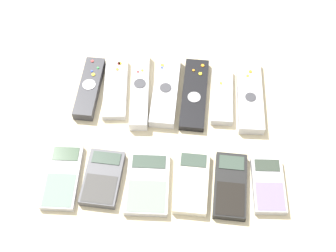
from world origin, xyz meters
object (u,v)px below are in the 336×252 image
object	(u,v)px
remote_3	(166,91)
remote_5	(222,95)
remote_4	(194,94)
calculator_0	(63,176)
calculator_5	(268,185)
remote_2	(140,89)
remote_6	(250,95)
calculator_3	(192,182)
calculator_2	(148,184)
calculator_1	(103,178)
remote_0	(90,88)
remote_1	(116,88)
calculator_4	(230,186)

from	to	relation	value
remote_3	remote_5	xyz separation A→B (m)	(0.13, -0.00, -0.00)
remote_4	calculator_0	bearing A→B (deg)	-136.75
calculator_5	remote_2	bearing A→B (deg)	139.25
remote_6	calculator_3	bearing A→B (deg)	-119.29
calculator_3	calculator_2	bearing A→B (deg)	-172.68
remote_2	calculator_1	bearing A→B (deg)	-106.74
remote_3	calculator_5	size ratio (longest dim) A/B	1.57
remote_3	calculator_1	size ratio (longest dim) A/B	1.52
remote_0	remote_2	bearing A→B (deg)	3.84
remote_4	remote_5	distance (m)	0.06
remote_2	remote_4	distance (m)	0.13
calculator_1	remote_3	bearing A→B (deg)	67.47
calculator_1	calculator_3	size ratio (longest dim) A/B	0.91
remote_3	calculator_1	bearing A→B (deg)	-114.31
remote_2	calculator_0	xyz separation A→B (m)	(-0.14, -0.24, -0.01)
remote_1	calculator_0	distance (m)	0.25
remote_0	remote_6	bearing A→B (deg)	2.91
calculator_3	calculator_5	size ratio (longest dim) A/B	1.13
remote_2	remote_3	size ratio (longest dim) A/B	1.10
remote_1	remote_4	size ratio (longest dim) A/B	0.87
remote_2	calculator_3	xyz separation A→B (m)	(0.13, -0.24, -0.00)
remote_4	calculator_5	distance (m)	0.28
calculator_2	calculator_5	size ratio (longest dim) A/B	1.11
remote_2	calculator_1	distance (m)	0.24
remote_3	calculator_4	world-z (taller)	remote_3
calculator_0	calculator_1	bearing A→B (deg)	-0.36
calculator_1	calculator_4	distance (m)	0.27
remote_6	remote_4	bearing A→B (deg)	-179.40
remote_1	remote_5	size ratio (longest dim) A/B	1.11
remote_3	remote_6	world-z (taller)	same
remote_4	calculator_2	size ratio (longest dim) A/B	1.44
remote_0	calculator_3	xyz separation A→B (m)	(0.25, -0.23, -0.00)
calculator_5	remote_3	bearing A→B (deg)	132.53
remote_1	calculator_4	bearing A→B (deg)	-45.69
remote_0	calculator_2	world-z (taller)	remote_0
calculator_0	calculator_3	bearing A→B (deg)	-0.44
remote_5	remote_6	distance (m)	0.07
calculator_2	remote_3	bearing A→B (deg)	83.79
calculator_5	calculator_3	bearing A→B (deg)	179.06
remote_3	calculator_2	xyz separation A→B (m)	(-0.02, -0.24, -0.00)
remote_4	remote_6	size ratio (longest dim) A/B	0.98
remote_6	calculator_4	world-z (taller)	remote_6
remote_0	remote_5	distance (m)	0.32
remote_0	calculator_0	world-z (taller)	remote_0
remote_3	calculator_0	size ratio (longest dim) A/B	1.32
remote_5	remote_6	size ratio (longest dim) A/B	0.77
remote_1	remote_6	distance (m)	0.32
remote_0	calculator_5	size ratio (longest dim) A/B	1.36
calculator_0	calculator_3	distance (m)	0.27
calculator_1	calculator_2	size ratio (longest dim) A/B	0.93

